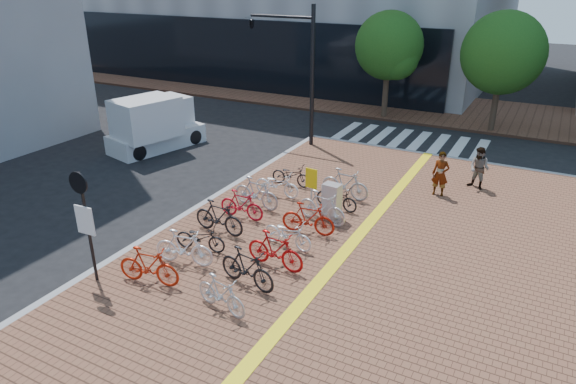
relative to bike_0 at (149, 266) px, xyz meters
The scene contains 29 objects.
ground 3.29m from the bike_0, 49.90° to the left, with size 120.00×120.00×0.00m, color black.
kerb_west 3.25m from the bike_0, 127.21° to the right, with size 0.25×34.00×0.15m, color gray.
kerb_north 15.34m from the bike_0, 70.67° to the left, with size 14.00×0.25×0.15m, color gray.
far_sidewalk 23.56m from the bike_0, 84.95° to the left, with size 70.00×8.00×0.15m, color brown.
crosswalk 16.68m from the bike_0, 81.12° to the left, with size 7.50×4.00×0.01m.
street_trees 21.42m from the bike_0, 70.34° to the left, with size 16.20×4.60×6.35m.
bike_0 is the anchor object (origin of this frame).
bike_1 1.27m from the bike_0, 80.56° to the left, with size 0.51×1.82×1.09m, color white.
bike_2 2.14m from the bike_0, 86.72° to the left, with size 0.57×1.62×0.85m, color black.
bike_3 3.35m from the bike_0, 90.61° to the left, with size 0.53×1.87×1.12m, color black.
bike_4 4.59m from the bike_0, 89.59° to the left, with size 0.48×1.69×1.02m, color red.
bike_5 5.60m from the bike_0, 89.83° to the left, with size 0.53×1.89×1.14m, color #B4B4B9.
bike_6 6.84m from the bike_0, 88.52° to the left, with size 0.63×1.81×0.95m, color white.
bike_7 8.03m from the bike_0, 88.91° to the left, with size 0.58×1.66×0.87m, color black.
bike_8 2.45m from the bike_0, ahead, with size 0.46×1.64×0.98m, color silver.
bike_9 2.68m from the bike_0, 25.63° to the left, with size 0.52×1.85×1.11m, color black.
bike_10 3.51m from the bike_0, 41.74° to the left, with size 0.53×1.86×1.12m, color #B80D0E.
bike_11 4.29m from the bike_0, 56.32° to the left, with size 0.60×1.73×0.91m, color white.
bike_12 5.31m from the bike_0, 61.30° to the left, with size 0.50×1.79×1.07m, color #A1180B.
bike_13 6.18m from the bike_0, 65.09° to the left, with size 0.52×1.85×1.11m, color silver.
bike_14 7.33m from the bike_0, 69.03° to the left, with size 0.58×1.66×0.87m, color black.
bike_15 8.26m from the bike_0, 72.24° to the left, with size 0.54×1.90×1.14m, color #A9AAAE.
pedestrian_a 11.29m from the bike_0, 60.38° to the left, with size 0.63×0.41×1.72m, color gray.
pedestrian_b 13.07m from the bike_0, 58.83° to the left, with size 0.81×0.63×1.67m, color #494C5C.
utility_box 6.64m from the bike_0, 65.29° to the left, with size 0.59×0.43×1.28m, color silver.
yellow_sign 6.47m from the bike_0, 72.54° to the left, with size 0.45×0.12×1.65m.
notice_sign 2.16m from the bike_0, 156.89° to the right, with size 0.60×0.14×3.24m.
traffic_light_pole 14.07m from the bike_0, 102.57° to the left, with size 3.51×1.35×6.54m.
box_truck 12.43m from the bike_0, 130.57° to the left, with size 3.01×4.89×2.64m.
Camera 1 is at (6.87, -11.24, 8.05)m, focal length 32.00 mm.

